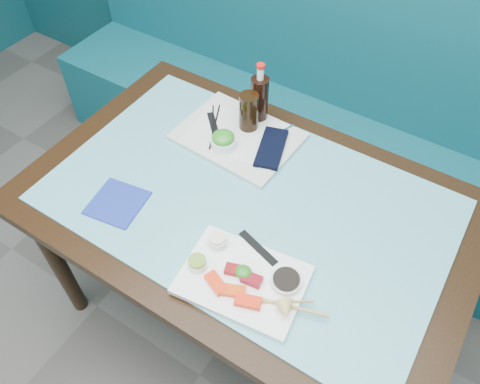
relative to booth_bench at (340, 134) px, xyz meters
The scene contains 34 objects.
booth_bench is the anchor object (origin of this frame).
dining_table 0.89m from the booth_bench, 90.00° to the right, with size 1.40×0.90×0.75m.
glass_top 0.92m from the booth_bench, 90.00° to the right, with size 1.22×0.76×0.01m, color #5DAEBB.
sashimi_plate 1.17m from the booth_bench, 82.57° to the right, with size 0.33×0.24×0.02m, color white.
salmon_left 1.22m from the booth_bench, 85.40° to the right, with size 0.07×0.03×0.02m, color #F92D09.
salmon_mid 1.22m from the booth_bench, 82.90° to the right, with size 0.07×0.03×0.02m, color #E44309.
salmon_right 1.23m from the booth_bench, 80.48° to the right, with size 0.07×0.03×0.02m, color #FF280A.
tuna_left 1.17m from the booth_bench, 84.10° to the right, with size 0.05×0.03×0.02m, color maroon.
tuna_right 1.17m from the booth_bench, 81.25° to the right, with size 0.06×0.03×0.02m, color maroon.
seaweed_garnish 1.17m from the booth_bench, 82.77° to the right, with size 0.05×0.04×0.03m, color #2A761B.
ramekin_wasabi 1.20m from the booth_bench, 89.13° to the right, with size 0.05×0.05×0.02m, color white.
wasabi_fill 1.20m from the booth_bench, 89.13° to the right, with size 0.05×0.05×0.01m, color olive.
ramekin_ginger 1.11m from the booth_bench, 88.77° to the right, with size 0.05×0.05×0.02m, color white.
ginger_fill 1.12m from the booth_bench, 88.77° to the right, with size 0.04×0.04×0.01m, color #FFE4D1.
soy_dish 1.15m from the booth_bench, 76.64° to the right, with size 0.08×0.08×0.02m, color silver.
soy_fill 1.15m from the booth_bench, 76.64° to the right, with size 0.07×0.07×0.01m, color black.
lemon_wedge 1.23m from the booth_bench, 75.63° to the right, with size 0.05×0.05×0.04m, color #EED570.
chopstick_sleeve 1.07m from the booth_bench, 82.65° to the right, with size 0.14×0.02×0.00m, color black.
wooden_chopstick_a 1.20m from the booth_bench, 77.15° to the right, with size 0.01×0.01×0.20m, color #9D7B49.
wooden_chopstick_b 1.21m from the booth_bench, 76.66° to the right, with size 0.01×0.01×0.26m, color tan.
serving_tray 0.75m from the booth_bench, 105.73° to the right, with size 0.40×0.30×0.02m, color silver.
paper_placemat 0.76m from the booth_bench, 105.73° to the right, with size 0.34×0.24×0.00m, color silver.
seaweed_bowl 0.83m from the booth_bench, 104.88° to the right, with size 0.09×0.09×0.03m, color white.
seaweed_salad 0.84m from the booth_bench, 104.88° to the right, with size 0.08×0.08×0.04m, color #2E8A20.
cola_glass 0.75m from the booth_bench, 106.24° to the right, with size 0.07×0.07×0.14m, color black.
navy_pouch 0.74m from the booth_bench, 93.67° to the right, with size 0.08×0.19×0.01m, color black.
fork 0.66m from the booth_bench, 95.08° to the right, with size 0.01×0.01×0.08m, color white.
black_chopstick_a 0.80m from the booth_bench, 113.47° to the right, with size 0.01×0.01×0.22m, color black.
black_chopstick_b 0.79m from the booth_bench, 112.85° to the right, with size 0.01×0.01×0.23m, color black.
tray_sleeve 0.79m from the booth_bench, 113.16° to the right, with size 0.02×0.15×0.00m, color black.
cola_bottle_body 0.71m from the booth_bench, 107.90° to the right, with size 0.06×0.06×0.18m, color black.
cola_bottle_neck 0.79m from the booth_bench, 107.90° to the right, with size 0.02×0.02×0.05m, color white.
cola_bottle_cap 0.81m from the booth_bench, 107.90° to the right, with size 0.03×0.03×0.01m, color red.
blue_napkin 1.18m from the booth_bench, 107.24° to the right, with size 0.16×0.16×0.01m, color navy.
Camera 1 is at (0.48, 0.66, 1.89)m, focal length 35.00 mm.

